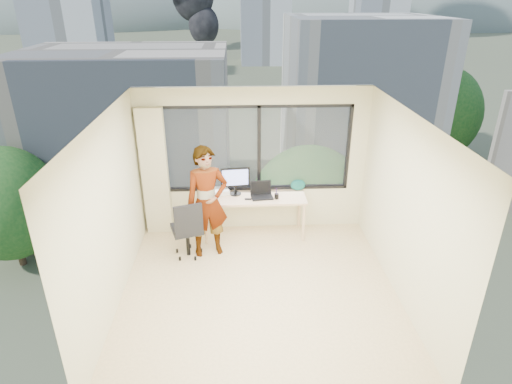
{
  "coord_description": "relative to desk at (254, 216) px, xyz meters",
  "views": [
    {
      "loc": [
        -0.29,
        -5.15,
        4.0
      ],
      "look_at": [
        0.0,
        1.0,
        1.15
      ],
      "focal_mm": 30.32,
      "sensor_mm": 36.0,
      "label": 1
    }
  ],
  "objects": [
    {
      "name": "floor",
      "position": [
        0.0,
        -1.66,
        -0.38
      ],
      "size": [
        4.0,
        4.0,
        0.01
      ],
      "primitive_type": "cube",
      "color": "beige",
      "rests_on": "ground"
    },
    {
      "name": "ceiling",
      "position": [
        0.0,
        -1.66,
        2.23
      ],
      "size": [
        4.0,
        4.0,
        0.01
      ],
      "primitive_type": "cube",
      "color": "white",
      "rests_on": "ground"
    },
    {
      "name": "wall_front",
      "position": [
        0.0,
        -3.66,
        0.93
      ],
      "size": [
        4.0,
        0.01,
        2.6
      ],
      "primitive_type": "cube",
      "color": "beige",
      "rests_on": "ground"
    },
    {
      "name": "wall_left",
      "position": [
        -2.0,
        -1.66,
        0.93
      ],
      "size": [
        0.01,
        4.0,
        2.6
      ],
      "primitive_type": "cube",
      "color": "beige",
      "rests_on": "ground"
    },
    {
      "name": "wall_right",
      "position": [
        2.0,
        -1.66,
        0.93
      ],
      "size": [
        0.01,
        4.0,
        2.6
      ],
      "primitive_type": "cube",
      "color": "beige",
      "rests_on": "ground"
    },
    {
      "name": "window_wall",
      "position": [
        0.05,
        0.34,
        1.15
      ],
      "size": [
        3.3,
        0.16,
        1.55
      ],
      "primitive_type": null,
      "color": "black",
      "rests_on": "ground"
    },
    {
      "name": "curtain",
      "position": [
        -1.72,
        0.22,
        0.77
      ],
      "size": [
        0.45,
        0.14,
        2.3
      ],
      "primitive_type": "cube",
      "color": "beige",
      "rests_on": "floor"
    },
    {
      "name": "desk",
      "position": [
        0.0,
        0.0,
        0.0
      ],
      "size": [
        1.8,
        0.6,
        0.75
      ],
      "primitive_type": "cube",
      "color": "#D1B28C",
      "rests_on": "floor"
    },
    {
      "name": "chair",
      "position": [
        -1.13,
        -0.62,
        0.15
      ],
      "size": [
        0.67,
        0.67,
        1.05
      ],
      "primitive_type": null,
      "rotation": [
        0.0,
        0.0,
        0.3
      ],
      "color": "black",
      "rests_on": "floor"
    },
    {
      "name": "person",
      "position": [
        -0.78,
        -0.55,
        0.56
      ],
      "size": [
        0.78,
        0.61,
        1.87
      ],
      "primitive_type": "imported",
      "rotation": [
        0.0,
        0.0,
        0.27
      ],
      "color": "#2D2D33",
      "rests_on": "floor"
    },
    {
      "name": "monitor",
      "position": [
        -0.33,
        0.13,
        0.63
      ],
      "size": [
        0.52,
        0.16,
        0.51
      ],
      "primitive_type": null,
      "rotation": [
        0.0,
        0.0,
        0.11
      ],
      "color": "black",
      "rests_on": "desk"
    },
    {
      "name": "game_console",
      "position": [
        -0.62,
        0.19,
        0.42
      ],
      "size": [
        0.39,
        0.35,
        0.08
      ],
      "primitive_type": "cube",
      "rotation": [
        0.0,
        0.0,
        0.23
      ],
      "color": "white",
      "rests_on": "desk"
    },
    {
      "name": "laptop",
      "position": [
        0.13,
        -0.03,
        0.49
      ],
      "size": [
        0.42,
        0.44,
        0.24
      ],
      "primitive_type": null,
      "rotation": [
        0.0,
        0.0,
        0.13
      ],
      "color": "black",
      "rests_on": "desk"
    },
    {
      "name": "cellphone",
      "position": [
        -0.11,
        -0.1,
        0.38
      ],
      "size": [
        0.12,
        0.06,
        0.01
      ],
      "primitive_type": "cube",
      "rotation": [
        0.0,
        0.0,
        -0.09
      ],
      "color": "black",
      "rests_on": "desk"
    },
    {
      "name": "pen_cup",
      "position": [
        0.38,
        -0.09,
        0.42
      ],
      "size": [
        0.08,
        0.08,
        0.09
      ],
      "primitive_type": "cylinder",
      "rotation": [
        0.0,
        0.0,
        0.0
      ],
      "color": "black",
      "rests_on": "desk"
    },
    {
      "name": "handbag",
      "position": [
        0.8,
        0.25,
        0.48
      ],
      "size": [
        0.29,
        0.19,
        0.2
      ],
      "primitive_type": "ellipsoid",
      "rotation": [
        0.0,
        0.0,
        -0.21
      ],
      "color": "#0D4E47",
      "rests_on": "desk"
    },
    {
      "name": "exterior_ground",
      "position": [
        0.0,
        118.34,
        -14.38
      ],
      "size": [
        400.0,
        400.0,
        0.04
      ],
      "primitive_type": "cube",
      "color": "#515B3D",
      "rests_on": "ground"
    },
    {
      "name": "near_bldg_a",
      "position": [
        -9.0,
        28.34,
        -7.38
      ],
      "size": [
        16.0,
        12.0,
        14.0
      ],
      "primitive_type": "cube",
      "color": "beige",
      "rests_on": "exterior_ground"
    },
    {
      "name": "near_bldg_b",
      "position": [
        12.0,
        36.34,
        -6.38
      ],
      "size": [
        14.0,
        13.0,
        16.0
      ],
      "primitive_type": "cube",
      "color": "white",
      "rests_on": "exterior_ground"
    },
    {
      "name": "far_tower_a",
      "position": [
        -35.0,
        93.34,
        -0.38
      ],
      "size": [
        14.0,
        14.0,
        28.0
      ],
      "primitive_type": "cube",
      "color": "silver",
      "rests_on": "exterior_ground"
    },
    {
      "name": "far_tower_b",
      "position": [
        8.0,
        118.34,
        0.62
      ],
      "size": [
        13.0,
        13.0,
        30.0
      ],
      "primitive_type": "cube",
      "color": "silver",
      "rests_on": "exterior_ground"
    },
    {
      "name": "far_tower_c",
      "position": [
        45.0,
        138.34,
        -1.38
      ],
      "size": [
        15.0,
        15.0,
        26.0
      ],
      "primitive_type": "cube",
      "color": "silver",
      "rests_on": "exterior_ground"
    },
    {
      "name": "far_tower_d",
      "position": [
        -60.0,
        148.34,
        -3.38
      ],
      "size": [
        16.0,
        14.0,
        22.0
      ],
      "primitive_type": "cube",
      "color": "silver",
      "rests_on": "exterior_ground"
    },
    {
      "name": "hill_a",
      "position": [
        -120.0,
        318.34,
        -14.38
      ],
      "size": [
        288.0,
        216.0,
        90.0
      ],
      "primitive_type": "ellipsoid",
      "color": "slate",
      "rests_on": "exterior_ground"
    },
    {
      "name": "hill_b",
      "position": [
        100.0,
        318.34,
        -14.38
      ],
      "size": [
        300.0,
        220.0,
        96.0
      ],
      "primitive_type": "ellipsoid",
      "color": "slate",
      "rests_on": "exterior_ground"
    },
    {
      "name": "tree_a",
      "position": [
        -16.0,
        20.34,
        -10.38
      ],
      "size": [
        7.0,
        7.0,
        8.0
      ],
      "primitive_type": null,
      "color": "#1B531C",
      "rests_on": "exterior_ground"
    },
    {
      "name": "tree_b",
      "position": [
        4.0,
        16.34,
        -9.88
      ],
      "size": [
        7.6,
        7.6,
        9.0
      ],
      "primitive_type": null,
      "color": "#1B531C",
      "rests_on": "exterior_ground"
    },
    {
      "name": "tree_c",
      "position": [
        22.0,
        38.34,
        -9.38
      ],
      "size": [
        8.4,
        8.4,
        10.0
      ],
      "primitive_type": null,
      "color": "#1B531C",
      "rests_on": "exterior_ground"
    }
  ]
}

